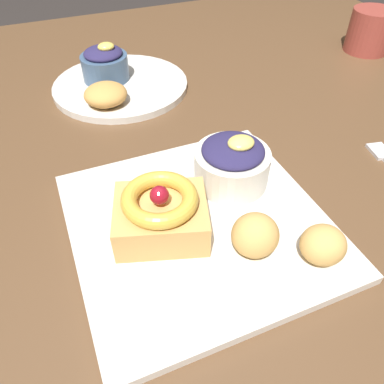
% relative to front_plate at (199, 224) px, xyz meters
% --- Properties ---
extents(ground_plane, '(8.00, 8.00, 0.00)m').
position_rel_front_plate_xyz_m(ground_plane, '(0.02, 0.21, -0.74)').
color(ground_plane, '#2D2826').
extents(dining_table, '(1.46, 1.15, 0.73)m').
position_rel_front_plate_xyz_m(dining_table, '(0.02, 0.21, -0.08)').
color(dining_table, brown).
rests_on(dining_table, ground_plane).
extents(front_plate, '(0.28, 0.28, 0.01)m').
position_rel_front_plate_xyz_m(front_plate, '(0.00, 0.00, 0.00)').
color(front_plate, silver).
rests_on(front_plate, dining_table).
extents(cake_slice, '(0.12, 0.11, 0.07)m').
position_rel_front_plate_xyz_m(cake_slice, '(-0.04, 0.00, 0.03)').
color(cake_slice, tan).
rests_on(cake_slice, front_plate).
extents(berry_ramekin, '(0.09, 0.09, 0.07)m').
position_rel_front_plate_xyz_m(berry_ramekin, '(0.07, 0.05, 0.04)').
color(berry_ramekin, silver).
rests_on(berry_ramekin, front_plate).
extents(fritter_front, '(0.05, 0.05, 0.04)m').
position_rel_front_plate_xyz_m(fritter_front, '(0.10, -0.10, 0.03)').
color(fritter_front, tan).
rests_on(fritter_front, front_plate).
extents(fritter_middle, '(0.05, 0.05, 0.05)m').
position_rel_front_plate_xyz_m(fritter_middle, '(0.04, -0.06, 0.03)').
color(fritter_middle, tan).
rests_on(fritter_middle, front_plate).
extents(back_plate, '(0.24, 0.24, 0.01)m').
position_rel_front_plate_xyz_m(back_plate, '(0.00, 0.37, 0.00)').
color(back_plate, silver).
rests_on(back_plate, dining_table).
extents(back_ramekin, '(0.08, 0.08, 0.07)m').
position_rel_front_plate_xyz_m(back_ramekin, '(-0.02, 0.39, 0.03)').
color(back_ramekin, '#3D5675').
rests_on(back_ramekin, back_plate).
extents(back_pastry, '(0.07, 0.07, 0.03)m').
position_rel_front_plate_xyz_m(back_pastry, '(-0.04, 0.30, 0.02)').
color(back_pastry, '#C68E47').
rests_on(back_pastry, back_plate).
extents(coffee_mug, '(0.09, 0.09, 0.08)m').
position_rel_front_plate_xyz_m(coffee_mug, '(0.53, 0.33, 0.04)').
color(coffee_mug, '#993D33').
rests_on(coffee_mug, dining_table).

